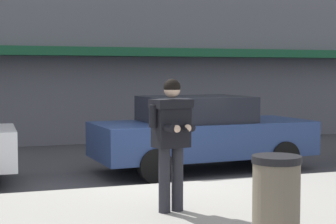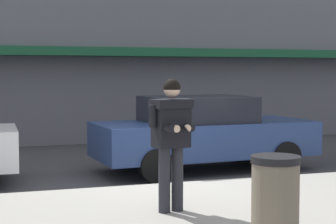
% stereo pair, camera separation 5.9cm
% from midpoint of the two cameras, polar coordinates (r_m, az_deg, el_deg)
% --- Properties ---
extents(ground_plane, '(80.00, 80.00, 0.00)m').
position_cam_midpoint_polar(ground_plane, '(9.87, -0.59, -7.81)').
color(ground_plane, '#3D3D42').
extents(sidewalk, '(32.00, 5.30, 0.14)m').
position_cam_midpoint_polar(sidewalk, '(7.71, 13.21, -10.76)').
color(sidewalk, '#99968E').
rests_on(sidewalk, ground).
extents(curb_paint_line, '(28.00, 0.12, 0.01)m').
position_cam_midpoint_polar(curb_paint_line, '(10.25, 4.71, -7.36)').
color(curb_paint_line, silver).
rests_on(curb_paint_line, ground).
extents(parked_sedan_mid, '(4.61, 2.16, 1.54)m').
position_cam_midpoint_polar(parked_sedan_mid, '(11.57, 3.71, -2.10)').
color(parked_sedan_mid, navy).
rests_on(parked_sedan_mid, ground).
extents(man_texting_on_phone, '(0.64, 0.63, 1.81)m').
position_cam_midpoint_polar(man_texting_on_phone, '(7.54, 0.57, -1.87)').
color(man_texting_on_phone, '#23232B').
rests_on(man_texting_on_phone, sidewalk).
extents(trash_bin, '(0.55, 0.55, 0.98)m').
position_cam_midpoint_polar(trash_bin, '(6.33, 11.10, -8.75)').
color(trash_bin, '#665B4C').
rests_on(trash_bin, sidewalk).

